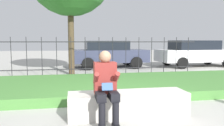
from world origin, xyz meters
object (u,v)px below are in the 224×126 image
Objects in this scene: person_seated_reader at (106,84)px; car_parked_center at (108,53)px; stone_bench at (128,105)px; car_parked_right at (196,53)px.

car_parked_center reaches higher than person_seated_reader.
car_parked_right is (5.76, 7.26, 0.56)m from stone_bench.
person_seated_reader is (-0.48, -0.33, 0.48)m from stone_bench.
car_parked_right reaches higher than person_seated_reader.
person_seated_reader is 9.82m from car_parked_right.
person_seated_reader is at bearing -132.26° from car_parked_right.
car_parked_right is at bearing 51.58° from stone_bench.
person_seated_reader is 8.05m from car_parked_center.
car_parked_center is at bearing 80.46° from person_seated_reader.
car_parked_center is at bearing 173.06° from car_parked_right.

